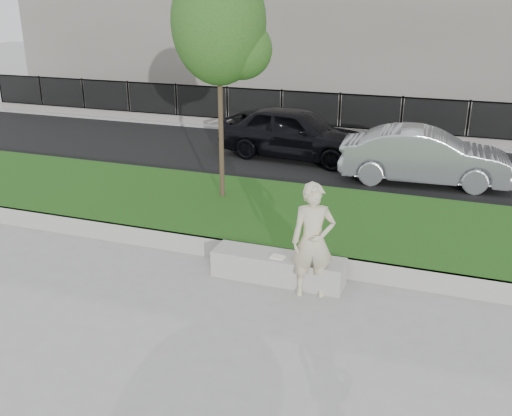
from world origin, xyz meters
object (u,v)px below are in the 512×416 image
at_px(young_tree, 223,27).
at_px(car_silver, 425,156).
at_px(car_dark, 295,133).
at_px(man, 313,241).
at_px(stone_bench, 278,267).
at_px(book, 278,257).

distance_m(young_tree, car_silver, 6.68).
bearing_deg(car_dark, car_silver, -100.24).
xyz_separation_m(man, young_tree, (-2.96, 3.25, 3.23)).
height_order(stone_bench, car_dark, car_dark).
height_order(young_tree, car_silver, young_tree).
relative_size(car_dark, car_silver, 1.06).
bearing_deg(young_tree, car_dark, 87.34).
xyz_separation_m(young_tree, car_dark, (0.23, 5.05, -3.38)).
relative_size(stone_bench, young_tree, 0.46).
bearing_deg(car_dark, book, -159.06).
relative_size(man, car_silver, 0.45).
bearing_deg(young_tree, car_silver, 41.88).
relative_size(book, car_dark, 0.05).
relative_size(book, young_tree, 0.05).
height_order(man, book, man).
relative_size(stone_bench, man, 1.20).
bearing_deg(car_silver, car_dark, 68.81).
bearing_deg(car_dark, stone_bench, -159.05).
bearing_deg(young_tree, man, -47.68).
bearing_deg(car_silver, stone_bench, 159.27).
bearing_deg(stone_bench, book, -76.98).
relative_size(stone_bench, car_silver, 0.53).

